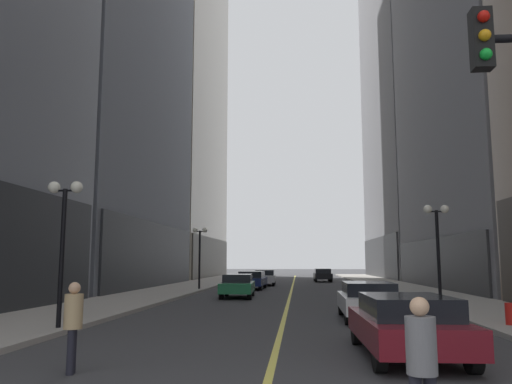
# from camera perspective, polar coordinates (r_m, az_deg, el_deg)

# --- Properties ---
(ground_plane) EXTENTS (200.00, 200.00, 0.00)m
(ground_plane) POSITION_cam_1_polar(r_m,az_deg,el_deg) (39.45, 4.06, -10.76)
(ground_plane) COLOR #38383A
(sidewalk_left) EXTENTS (4.50, 78.00, 0.15)m
(sidewalk_left) POSITION_cam_1_polar(r_m,az_deg,el_deg) (40.42, -7.93, -10.53)
(sidewalk_left) COLOR #9E9991
(sidewalk_left) RESTS_ON ground
(sidewalk_right) EXTENTS (4.50, 78.00, 0.15)m
(sidewalk_right) POSITION_cam_1_polar(r_m,az_deg,el_deg) (40.19, 16.10, -10.32)
(sidewalk_right) COLOR #9E9991
(sidewalk_right) RESTS_ON ground
(lane_centre_stripe) EXTENTS (0.16, 70.00, 0.01)m
(lane_centre_stripe) POSITION_cam_1_polar(r_m,az_deg,el_deg) (39.45, 4.06, -10.76)
(lane_centre_stripe) COLOR #E5D64C
(lane_centre_stripe) RESTS_ON ground
(building_left_far) EXTENTS (14.14, 26.00, 71.56)m
(building_left_far) POSITION_cam_1_polar(r_m,az_deg,el_deg) (74.87, -10.24, 19.03)
(building_left_far) COLOR #B7AD99
(building_left_far) RESTS_ON ground
(building_right_mid) EXTENTS (12.67, 24.00, 30.92)m
(building_right_mid) POSITION_cam_1_polar(r_m,az_deg,el_deg) (44.19, 26.49, 10.62)
(building_right_mid) COLOR gray
(building_right_mid) RESTS_ON ground
(building_right_far) EXTENTS (12.54, 26.00, 67.50)m
(building_right_far) POSITION_cam_1_polar(r_m,az_deg,el_deg) (73.53, 17.87, 18.05)
(building_right_far) COLOR gray
(building_right_far) RESTS_ON ground
(car_maroon) EXTENTS (2.02, 4.65, 1.32)m
(car_maroon) POSITION_cam_1_polar(r_m,az_deg,el_deg) (11.75, 16.50, -13.96)
(car_maroon) COLOR maroon
(car_maroon) RESTS_ON ground
(car_white) EXTENTS (1.94, 4.59, 1.32)m
(car_white) POSITION_cam_1_polar(r_m,az_deg,el_deg) (18.75, 12.46, -11.68)
(car_white) COLOR silver
(car_white) RESTS_ON ground
(car_green) EXTENTS (1.94, 4.32, 1.32)m
(car_green) POSITION_cam_1_polar(r_m,az_deg,el_deg) (29.41, -2.07, -10.39)
(car_green) COLOR #196038
(car_green) RESTS_ON ground
(car_navy) EXTENTS (2.07, 4.72, 1.32)m
(car_navy) POSITION_cam_1_polar(r_m,az_deg,el_deg) (38.16, -0.49, -9.80)
(car_navy) COLOR #141E4C
(car_navy) RESTS_ON ground
(car_silver) EXTENTS (1.88, 4.82, 1.32)m
(car_silver) POSITION_cam_1_polar(r_m,az_deg,el_deg) (44.61, 1.02, -9.51)
(car_silver) COLOR #B7B7BC
(car_silver) RESTS_ON ground
(car_black) EXTENTS (1.79, 4.21, 1.32)m
(car_black) POSITION_cam_1_polar(r_m,az_deg,el_deg) (52.39, 7.50, -9.20)
(car_black) COLOR black
(car_black) RESTS_ON ground
(pedestrian_in_grey_suit) EXTENTS (0.35, 0.35, 1.65)m
(pedestrian_in_grey_suit) POSITION_cam_1_polar(r_m,az_deg,el_deg) (6.22, 18.13, -17.50)
(pedestrian_in_grey_suit) COLOR black
(pedestrian_in_grey_suit) RESTS_ON ground
(pedestrian_in_tan_trench) EXTENTS (0.41, 0.41, 1.66)m
(pedestrian_in_tan_trench) POSITION_cam_1_polar(r_m,az_deg,el_deg) (10.28, -19.87, -13.38)
(pedestrian_in_tan_trench) COLOR black
(pedestrian_in_tan_trench) RESTS_ON ground
(street_lamp_left_near) EXTENTS (1.06, 0.36, 4.43)m
(street_lamp_left_near) POSITION_cam_1_polar(r_m,az_deg,el_deg) (16.12, -20.80, -2.99)
(street_lamp_left_near) COLOR black
(street_lamp_left_near) RESTS_ON ground
(street_lamp_left_far) EXTENTS (1.06, 0.36, 4.43)m
(street_lamp_left_far) POSITION_cam_1_polar(r_m,az_deg,el_deg) (36.12, -6.34, -5.84)
(street_lamp_left_far) COLOR black
(street_lamp_left_far) RESTS_ON ground
(street_lamp_right_mid) EXTENTS (1.06, 0.36, 4.43)m
(street_lamp_right_mid) POSITION_cam_1_polar(r_m,az_deg,el_deg) (22.80, 19.70, -4.31)
(street_lamp_right_mid) COLOR black
(street_lamp_right_mid) RESTS_ON ground
(fire_hydrant_right) EXTENTS (0.28, 0.28, 0.80)m
(fire_hydrant_right) POSITION_cam_1_polar(r_m,az_deg,el_deg) (17.52, 26.67, -12.39)
(fire_hydrant_right) COLOR red
(fire_hydrant_right) RESTS_ON ground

